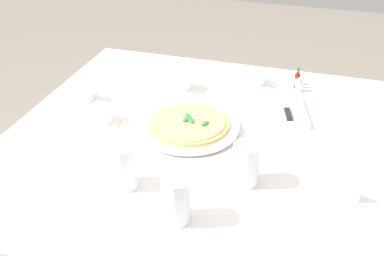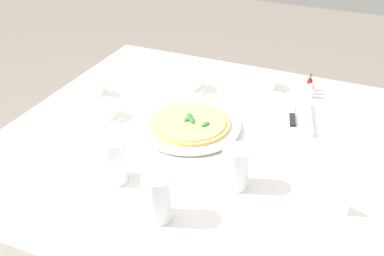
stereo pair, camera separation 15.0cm
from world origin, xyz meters
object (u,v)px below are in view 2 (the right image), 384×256
at_px(water_glass_left_edge, 157,199).
at_px(water_glass_near_right, 235,169).
at_px(hot_sauce_bottle, 309,85).
at_px(salt_shaker, 308,84).
at_px(coffee_cup_far_right, 105,111).
at_px(napkin_folded, 291,117).
at_px(pizza, 190,123).
at_px(coffee_cup_near_left, 191,82).
at_px(coffee_cup_back_corner, 93,88).
at_px(coffee_cup_far_left, 267,82).
at_px(water_glass_center_back, 114,163).
at_px(menu_card, 333,198).
at_px(pepper_shaker, 310,91).
at_px(pizza_plate, 190,126).
at_px(dinner_knife, 292,113).

distance_m(water_glass_left_edge, water_glass_near_right, 0.24).
xyz_separation_m(hot_sauce_bottle, salt_shaker, (0.03, 0.01, -0.01)).
relative_size(coffee_cup_far_right, napkin_folded, 0.53).
relative_size(pizza, coffee_cup_far_right, 2.03).
height_order(coffee_cup_near_left, salt_shaker, coffee_cup_near_left).
relative_size(coffee_cup_back_corner, water_glass_left_edge, 1.04).
bearing_deg(napkin_folded, hot_sauce_bottle, -18.20).
relative_size(coffee_cup_far_left, water_glass_center_back, 1.03).
height_order(hot_sauce_bottle, menu_card, hot_sauce_bottle).
relative_size(water_glass_near_right, hot_sauce_bottle, 1.46).
bearing_deg(menu_card, water_glass_center_back, -146.23).
relative_size(coffee_cup_far_left, coffee_cup_far_right, 1.02).
relative_size(water_glass_near_right, napkin_folded, 0.49).
relative_size(salt_shaker, menu_card, 0.66).
height_order(hot_sauce_bottle, pepper_shaker, hot_sauce_bottle).
distance_m(water_glass_center_back, pepper_shaker, 0.80).
relative_size(water_glass_near_right, salt_shaker, 2.15).
bearing_deg(pizza_plate, pepper_shaker, -39.67).
xyz_separation_m(napkin_folded, hot_sauce_bottle, (0.21, -0.01, 0.02)).
bearing_deg(hot_sauce_bottle, napkin_folded, 176.10).
xyz_separation_m(pizza, coffee_cup_far_right, (-0.04, 0.29, 0.00)).
bearing_deg(napkin_folded, salt_shaker, -15.33).
bearing_deg(pepper_shaker, pizza, 140.33).
bearing_deg(dinner_knife, coffee_cup_far_left, 22.12).
relative_size(pizza, menu_card, 3.10).
bearing_deg(salt_shaker, water_glass_left_edge, 166.87).
bearing_deg(coffee_cup_far_right, coffee_cup_far_left, -45.84).
bearing_deg(water_glass_near_right, napkin_folded, -8.21).
height_order(pizza, coffee_cup_far_right, coffee_cup_far_right).
height_order(coffee_cup_far_left, hot_sauce_bottle, hot_sauce_bottle).
distance_m(pizza_plate, water_glass_center_back, 0.34).
bearing_deg(coffee_cup_far_left, menu_card, -150.09).
bearing_deg(menu_card, coffee_cup_far_right, -169.96).
bearing_deg(water_glass_near_right, coffee_cup_far_right, 71.34).
relative_size(coffee_cup_back_corner, menu_card, 1.53).
bearing_deg(coffee_cup_far_left, coffee_cup_back_corner, 118.61).
relative_size(pizza, dinner_knife, 1.36).
xyz_separation_m(coffee_cup_far_left, salt_shaker, (0.05, -0.15, -0.00)).
height_order(water_glass_left_edge, hot_sauce_bottle, water_glass_left_edge).
xyz_separation_m(water_glass_near_right, hot_sauce_bottle, (0.62, -0.07, -0.02)).
xyz_separation_m(coffee_cup_back_corner, water_glass_left_edge, (-0.49, -0.51, 0.03)).
relative_size(water_glass_left_edge, menu_card, 1.47).
xyz_separation_m(coffee_cup_back_corner, dinner_knife, (0.12, -0.71, -0.01)).
relative_size(napkin_folded, dinner_knife, 1.27).
bearing_deg(pepper_shaker, menu_card, -163.40).
bearing_deg(hot_sauce_bottle, salt_shaker, 19.65).
xyz_separation_m(water_glass_center_back, hot_sauce_bottle, (0.73, -0.38, -0.02)).
relative_size(pizza_plate, coffee_cup_far_right, 2.53).
distance_m(water_glass_left_edge, menu_card, 0.44).
bearing_deg(napkin_folded, menu_card, -167.99).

